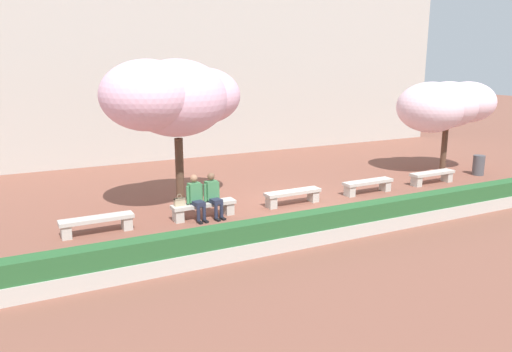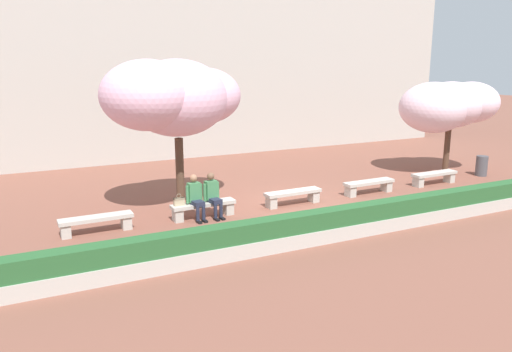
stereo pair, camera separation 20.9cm
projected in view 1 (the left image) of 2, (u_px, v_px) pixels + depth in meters
name	position (u px, v px, depth m)	size (l,w,h in m)	color
ground_plane	(293.00, 204.00, 15.60)	(100.00, 100.00, 0.00)	brown
building_facade	(179.00, 64.00, 23.93)	(28.00, 4.00, 8.49)	#B7B2A8
stone_bench_west_end	(97.00, 222.00, 12.92)	(1.88, 0.45, 0.45)	#BCB7AD
stone_bench_near_west	(204.00, 207.00, 14.23)	(1.88, 0.45, 0.45)	#BCB7AD
stone_bench_center	(293.00, 195.00, 15.53)	(1.88, 0.45, 0.45)	#BCB7AD
stone_bench_near_east	(368.00, 185.00, 16.84)	(1.88, 0.45, 0.45)	#BCB7AD
stone_bench_east_end	(432.00, 176.00, 18.14)	(1.88, 0.45, 0.45)	#BCB7AD
person_seated_left	(196.00, 196.00, 13.98)	(0.51, 0.71, 1.29)	black
person_seated_right	(213.00, 194.00, 14.21)	(0.51, 0.72, 1.29)	black
handbag	(180.00, 201.00, 13.87)	(0.30, 0.15, 0.34)	tan
cherry_tree_main	(172.00, 97.00, 14.51)	(4.33, 3.03, 4.45)	#513828
cherry_tree_secondary	(445.00, 105.00, 19.59)	(4.00, 2.73, 3.60)	#513828
planter_hedge_foreground	(355.00, 220.00, 12.81)	(18.64, 0.50, 0.80)	#BCB7AD
trash_bin	(479.00, 165.00, 19.54)	(0.44, 0.44, 0.78)	#4C4C51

